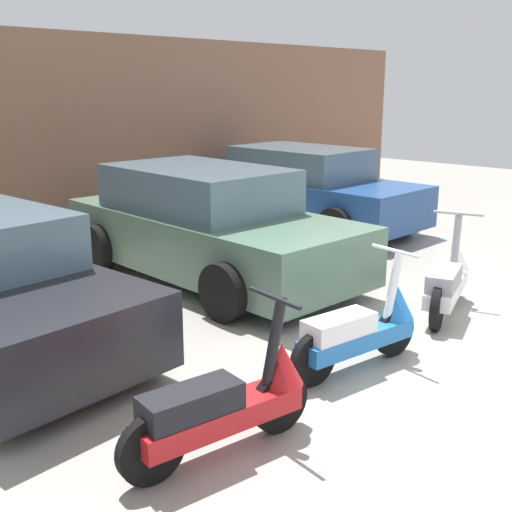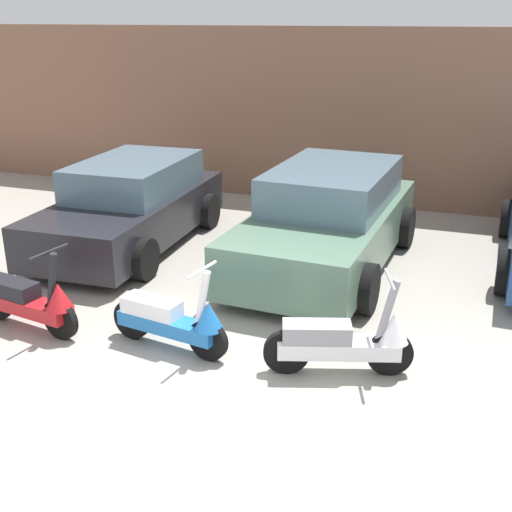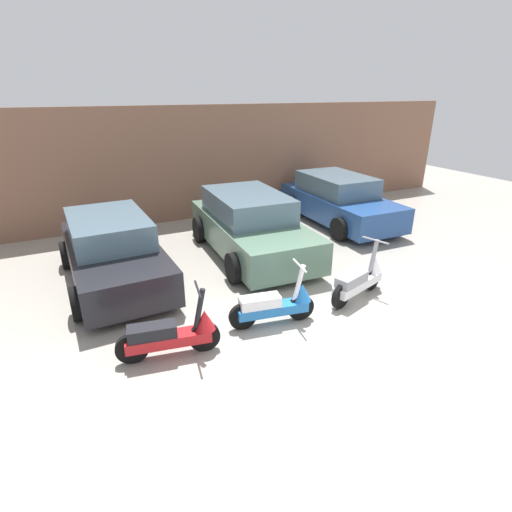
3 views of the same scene
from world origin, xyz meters
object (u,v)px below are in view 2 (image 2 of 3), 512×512
Objects in this scene: scooter_front_right at (173,319)px; scooter_front_center at (345,340)px; car_rear_left at (131,206)px; car_rear_center at (328,220)px; scooter_front_left at (30,300)px.

scooter_front_center reaches higher than scooter_front_right.
car_rear_left is (-4.01, 2.79, 0.26)m from scooter_front_center.
car_rear_center is at bearing 81.62° from scooter_front_right.
car_rear_left is (-0.38, 3.02, 0.26)m from scooter_front_left.
car_rear_left reaches higher than scooter_front_left.
scooter_front_right is at bearing 34.72° from car_rear_left.
scooter_front_right is (1.77, 0.11, -0.01)m from scooter_front_left.
scooter_front_left is at bearing 5.54° from car_rear_left.
scooter_front_right is 1.86m from scooter_front_center.
car_rear_left is at bearing 135.85° from scooter_front_right.
scooter_front_right is 3.63m from car_rear_left.
car_rear_left reaches higher than scooter_front_right.
car_rear_center is (-0.88, 2.91, 0.31)m from scooter_front_center.
scooter_front_right is 1.00× the size of scooter_front_center.
scooter_front_center is at bearing 20.06° from car_rear_center.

